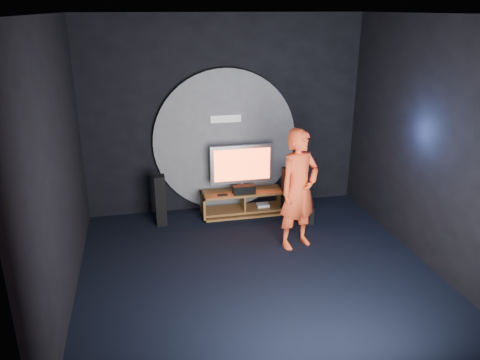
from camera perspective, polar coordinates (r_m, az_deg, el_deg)
name	(u,v)px	position (r m, az deg, el deg)	size (l,w,h in m)	color
floor	(258,274)	(6.81, 2.23, -11.33)	(5.00, 5.00, 0.00)	black
back_wall	(225,116)	(8.44, -1.89, 7.83)	(5.00, 0.04, 3.50)	black
front_wall	(338,247)	(3.90, 11.90, -8.01)	(5.00, 0.04, 3.50)	black
left_wall	(57,170)	(5.98, -21.41, 1.13)	(0.04, 5.00, 3.50)	black
right_wall	(432,145)	(7.12, 22.35, 3.94)	(0.04, 5.00, 3.50)	black
ceiling	(262,13)	(5.80, 2.73, 19.63)	(5.00, 5.00, 0.01)	black
wall_disc_panel	(225,141)	(8.50, -1.79, 4.80)	(2.60, 0.11, 2.60)	#515156
media_console	(243,204)	(8.55, 0.37, -2.97)	(1.50, 0.45, 0.45)	brown
tv	(242,166)	(8.35, 0.24, 1.73)	(1.14, 0.22, 0.85)	#B1B0B8
center_speaker	(244,189)	(8.32, 0.49, -1.16)	(0.40, 0.15, 0.15)	black
remote	(223,195)	(8.26, -2.13, -1.83)	(0.18, 0.05, 0.02)	black
tower_speaker_left	(161,200)	(8.17, -9.65, -2.46)	(0.18, 0.20, 0.90)	black
tower_speaker_right	(287,192)	(8.45, 5.81, -1.47)	(0.18, 0.20, 0.90)	black
subwoofer	(304,215)	(8.32, 7.85, -4.21)	(0.27, 0.27, 0.29)	black
player	(299,189)	(7.22, 7.19, -1.15)	(0.69, 0.46, 1.90)	#ED4620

